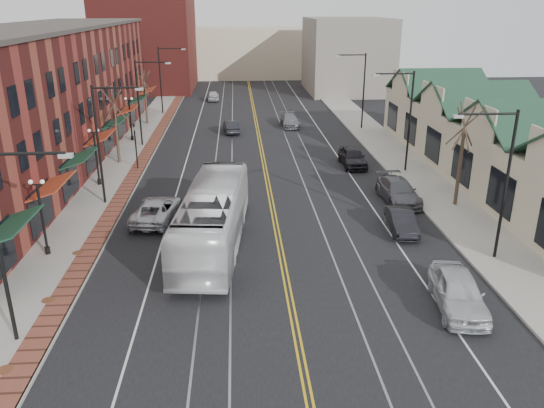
{
  "coord_description": "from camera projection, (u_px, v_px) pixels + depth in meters",
  "views": [
    {
      "loc": [
        -2.31,
        -18.99,
        12.99
      ],
      "look_at": [
        -0.34,
        9.98,
        2.0
      ],
      "focal_mm": 35.0,
      "sensor_mm": 36.0,
      "label": 1
    }
  ],
  "objects": [
    {
      "name": "streetlight_l_1",
      "position": [
        104.0,
        133.0,
        34.92
      ],
      "size": [
        3.33,
        0.25,
        8.0
      ],
      "color": "black",
      "rests_on": "sidewalk_left"
    },
    {
      "name": "tree_right_mid",
      "position": [
        461.0,
        153.0,
        35.0
      ],
      "size": [
        1.9,
        1.46,
        6.93
      ],
      "color": "#382B21",
      "rests_on": "sidewalk_right"
    },
    {
      "name": "building_left",
      "position": [
        37.0,
        99.0,
        44.51
      ],
      "size": [
        10.0,
        50.0,
        11.0
      ],
      "primitive_type": "cube",
      "color": "maroon",
      "rests_on": "ground"
    },
    {
      "name": "lamppost_l_2",
      "position": [
        97.0,
        158.0,
        39.54
      ],
      "size": [
        0.84,
        0.28,
        4.27
      ],
      "color": "black",
      "rests_on": "sidewalk_left"
    },
    {
      "name": "tree_left_far",
      "position": [
        145.0,
        96.0,
        59.7
      ],
      "size": [
        1.66,
        1.28,
        6.02
      ],
      "color": "#382B21",
      "rests_on": "sidewalk_left"
    },
    {
      "name": "lamppost_l_3",
      "position": [
        131.0,
        120.0,
        52.6
      ],
      "size": [
        0.84,
        0.28,
        4.27
      ],
      "color": "black",
      "rests_on": "sidewalk_left"
    },
    {
      "name": "manhole_far",
      "position": [
        78.0,
        253.0,
        29.17
      ],
      "size": [
        0.6,
        0.6,
        0.02
      ],
      "primitive_type": "cylinder",
      "color": "#592D19",
      "rests_on": "sidewalk_left"
    },
    {
      "name": "tree_left_near",
      "position": [
        116.0,
        124.0,
        44.69
      ],
      "size": [
        1.78,
        1.37,
        6.48
      ],
      "color": "#382B21",
      "rests_on": "sidewalk_left"
    },
    {
      "name": "building_right",
      "position": [
        497.0,
        150.0,
        41.46
      ],
      "size": [
        8.0,
        36.0,
        4.6
      ],
      "primitive_type": "cube",
      "color": "beige",
      "rests_on": "ground"
    },
    {
      "name": "manhole_near",
      "position": [
        5.0,
        370.0,
        19.84
      ],
      "size": [
        0.6,
        0.6,
        0.02
      ],
      "primitive_type": "cylinder",
      "color": "#592D19",
      "rests_on": "sidewalk_left"
    },
    {
      "name": "manhole_mid",
      "position": [
        48.0,
        300.0,
        24.5
      ],
      "size": [
        0.6,
        0.6,
        0.02
      ],
      "primitive_type": "cylinder",
      "color": "#592D19",
      "rests_on": "sidewalk_left"
    },
    {
      "name": "parked_car_a",
      "position": [
        458.0,
        292.0,
        23.88
      ],
      "size": [
        2.64,
        5.15,
        1.68
      ],
      "primitive_type": "imported",
      "rotation": [
        0.0,
        0.0,
        -0.14
      ],
      "color": "silver",
      "rests_on": "ground"
    },
    {
      "name": "backdrop_mid",
      "position": [
        247.0,
        52.0,
        100.19
      ],
      "size": [
        22.0,
        14.0,
        9.0
      ],
      "primitive_type": "cube",
      "color": "beige",
      "rests_on": "ground"
    },
    {
      "name": "backdrop_left",
      "position": [
        148.0,
        44.0,
        84.29
      ],
      "size": [
        14.0,
        18.0,
        14.0
      ],
      "primitive_type": "cube",
      "color": "maroon",
      "rests_on": "ground"
    },
    {
      "name": "parked_car_b",
      "position": [
        401.0,
        221.0,
        32.03
      ],
      "size": [
        1.67,
        4.15,
        1.34
      ],
      "primitive_type": "imported",
      "rotation": [
        0.0,
        0.0,
        -0.06
      ],
      "color": "black",
      "rests_on": "ground"
    },
    {
      "name": "transit_bus",
      "position": [
        213.0,
        217.0,
        29.8
      ],
      "size": [
        4.21,
        12.86,
        3.52
      ],
      "primitive_type": "imported",
      "rotation": [
        0.0,
        0.0,
        3.04
      ],
      "color": "white",
      "rests_on": "ground"
    },
    {
      "name": "distant_car_right",
      "position": [
        290.0,
        120.0,
        59.64
      ],
      "size": [
        2.13,
        4.81,
        1.37
      ],
      "primitive_type": "imported",
      "rotation": [
        0.0,
        0.0,
        0.04
      ],
      "color": "slate",
      "rests_on": "ground"
    },
    {
      "name": "parked_car_c",
      "position": [
        398.0,
        191.0,
        36.92
      ],
      "size": [
        2.35,
        5.38,
        1.54
      ],
      "primitive_type": "imported",
      "rotation": [
        0.0,
        0.0,
        0.04
      ],
      "color": "#5D5D64",
      "rests_on": "ground"
    },
    {
      "name": "parked_suv",
      "position": [
        157.0,
        210.0,
        33.66
      ],
      "size": [
        3.06,
        5.57,
        1.48
      ],
      "primitive_type": "imported",
      "rotation": [
        0.0,
        0.0,
        3.02
      ],
      "color": "silver",
      "rests_on": "ground"
    },
    {
      "name": "streetlight_l_0",
      "position": [
        7.0,
        229.0,
        19.99
      ],
      "size": [
        3.33,
        0.25,
        8.0
      ],
      "color": "black",
      "rests_on": "sidewalk_left"
    },
    {
      "name": "backdrop_right",
      "position": [
        346.0,
        55.0,
        82.12
      ],
      "size": [
        12.0,
        16.0,
        11.0
      ],
      "primitive_type": "cube",
      "color": "slate",
      "rests_on": "ground"
    },
    {
      "name": "streetlight_l_3",
      "position": [
        164.0,
        73.0,
        64.78
      ],
      "size": [
        3.33,
        0.25,
        8.0
      ],
      "color": "black",
      "rests_on": "sidewalk_left"
    },
    {
      "name": "distant_car_far",
      "position": [
        213.0,
        96.0,
        75.61
      ],
      "size": [
        1.82,
        4.19,
        1.41
      ],
      "primitive_type": "imported",
      "rotation": [
        0.0,
        0.0,
        3.18
      ],
      "color": "silver",
      "rests_on": "ground"
    },
    {
      "name": "sidewalk_right",
      "position": [
        419.0,
        178.0,
        41.87
      ],
      "size": [
        4.0,
        120.0,
        0.15
      ],
      "primitive_type": "cube",
      "color": "gray",
      "rests_on": "ground"
    },
    {
      "name": "traffic_signal",
      "position": [
        135.0,
        143.0,
        43.36
      ],
      "size": [
        0.18,
        0.15,
        3.8
      ],
      "color": "black",
      "rests_on": "sidewalk_left"
    },
    {
      "name": "lamppost_l_1",
      "position": [
        42.0,
        219.0,
        28.34
      ],
      "size": [
        0.84,
        0.28,
        4.27
      ],
      "color": "black",
      "rests_on": "sidewalk_left"
    },
    {
      "name": "streetlight_r_1",
      "position": [
        405.0,
        111.0,
        41.92
      ],
      "size": [
        3.33,
        0.25,
        8.0
      ],
      "color": "black",
      "rests_on": "sidewalk_right"
    },
    {
      "name": "distant_car_left",
      "position": [
        231.0,
        127.0,
        56.75
      ],
      "size": [
        1.88,
        4.19,
        1.34
      ],
      "primitive_type": "imported",
      "rotation": [
        0.0,
        0.0,
        3.26
      ],
      "color": "black",
      "rests_on": "ground"
    },
    {
      "name": "streetlight_r_0",
      "position": [
        500.0,
        171.0,
        26.99
      ],
      "size": [
        3.33,
        0.25,
        8.0
      ],
      "color": "black",
      "rests_on": "sidewalk_right"
    },
    {
      "name": "sidewalk_left",
      "position": [
        111.0,
        185.0,
        40.34
      ],
      "size": [
        4.0,
        120.0,
        0.15
      ],
      "primitive_type": "cube",
      "color": "gray",
      "rests_on": "ground"
    },
    {
      "name": "streetlight_l_2",
      "position": [
        143.0,
        94.0,
        49.85
      ],
      "size": [
        3.33,
        0.25,
        8.0
      ],
      "color": "black",
      "rests_on": "sidewalk_left"
    },
    {
      "name": "ground",
      "position": [
        296.0,
        331.0,
        22.47
      ],
      "size": [
        160.0,
        160.0,
        0.0
      ],
      "primitive_type": "plane",
      "color": "black",
      "rests_on": "ground"
    },
    {
      "name": "streetlight_r_2",
      "position": [
        360.0,
        83.0,
        56.85
      ],
      "size": [
        3.33,
        0.25,
        8.0
      ],
      "color": "black",
      "rests_on": "sidewalk_right"
    },
    {
      "name": "parked_car_d",
      "position": [
        353.0,
        157.0,
        45.06
      ],
      "size": [
        1.93,
        4.72,
        1.6
      ],
      "primitive_type": "imported",
      "rotation": [
        0.0,
        0.0,
        0.01
      ],
      "color": "black",
      "rests_on": "ground"
    }
  ]
}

